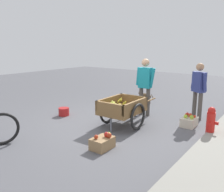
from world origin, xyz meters
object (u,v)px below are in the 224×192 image
Objects in this scene: fruit_cart at (122,109)px; bystander_person at (199,86)px; plastic_bucket at (64,112)px; mixed_fruit_crate at (103,142)px; apple_crate at (189,121)px; fire_hydrant at (211,122)px; dog at (145,96)px; vendor_person at (145,82)px.

bystander_person is (-1.69, 1.28, 0.46)m from fruit_cart.
mixed_fruit_crate is (1.05, 2.27, 0.01)m from plastic_bucket.
apple_crate is 1.04m from bystander_person.
fire_hydrant is at bearing 55.26° from apple_crate.
fire_hydrant reaches higher than apple_crate.
plastic_bucket is at bearing -68.88° from apple_crate.
bystander_person is (-0.71, -0.05, 0.76)m from apple_crate.
fire_hydrant is 3.85m from plastic_bucket.
mixed_fruit_crate is at bearing -15.83° from bystander_person.
apple_crate is at bearing 111.12° from plastic_bucket.
dog is at bearing -163.17° from mixed_fruit_crate.
dog reaches higher than apple_crate.
apple_crate is at bearing 3.68° from bystander_person.
dog is 2.20× the size of plastic_bucket.
vendor_person is 2.13m from fire_hydrant.
mixed_fruit_crate is (2.45, 0.46, -0.83)m from vendor_person.
fire_hydrant is 1.52× the size of apple_crate.
fruit_cart reaches higher than apple_crate.
vendor_person is 1.59m from apple_crate.
fruit_cart is at bearing 15.95° from dog.
apple_crate is at bearing 82.82° from vendor_person.
vendor_person reaches higher than plastic_bucket.
fruit_cart is at bearing -73.73° from fire_hydrant.
plastic_bucket is 0.67× the size of mixed_fruit_crate.
bystander_person reaches higher than dog.
vendor_person is at bearing 127.55° from plastic_bucket.
dog is at bearing -124.98° from apple_crate.
fire_hydrant reaches higher than dog.
fruit_cart is at bearing -161.58° from mixed_fruit_crate.
fire_hydrant is (0.59, 1.95, -0.62)m from vendor_person.
bystander_person is (-0.54, 1.31, -0.07)m from vendor_person.
fruit_cart is 1.88m from plastic_bucket.
fruit_cart is at bearing -53.60° from apple_crate.
vendor_person is 1.42m from bystander_person.
dog reaches higher than plastic_bucket.
apple_crate is (-0.42, -0.60, -0.20)m from fire_hydrant.
dog is (-2.38, -0.68, -0.17)m from fruit_cart.
bystander_person is (-2.99, 0.85, 0.77)m from mixed_fruit_crate.
vendor_person is at bearing -178.70° from fruit_cart.
plastic_bucket is at bearing -23.77° from dog.
fire_hydrant is at bearing 73.29° from vendor_person.
bystander_person reaches higher than mixed_fruit_crate.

